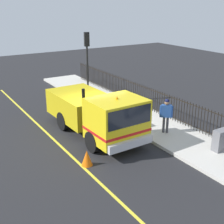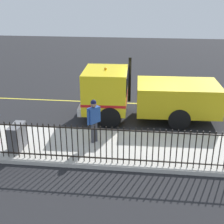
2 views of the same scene
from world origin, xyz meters
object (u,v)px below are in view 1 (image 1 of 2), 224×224
Objects in this scene: traffic_light_near at (87,53)px; traffic_cone at (87,158)px; utility_cabinet at (222,140)px; worker_standing at (166,112)px; work_truck at (98,112)px.

traffic_light_near reaches higher than traffic_cone.
traffic_light_near reaches higher than utility_cabinet.
traffic_cone is (-3.87, -7.20, -2.90)m from traffic_light_near.
worker_standing is at bearing 107.09° from utility_cabinet.
utility_cabinet is at bearing 110.30° from traffic_light_near.
traffic_cone is (-4.66, -0.60, -0.89)m from worker_standing.
worker_standing is at bearing 148.69° from work_truck.
traffic_light_near is at bearing -114.35° from work_truck.
traffic_light_near is 6.70× the size of traffic_cone.
traffic_light_near is at bearing -44.31° from worker_standing.
traffic_cone is at bearing 46.11° from worker_standing.
traffic_cone is (-1.80, -2.21, -0.95)m from work_truck.
worker_standing is at bearing 107.24° from traffic_light_near.
work_truck is 3.64× the size of worker_standing.
traffic_light_near is (2.06, 4.99, 1.94)m from work_truck.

